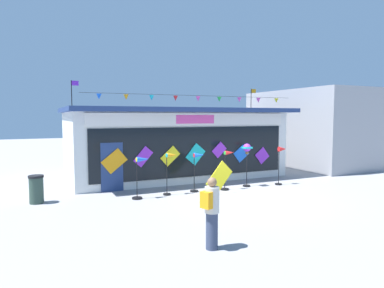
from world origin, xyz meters
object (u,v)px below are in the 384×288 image
(wind_spinner_far_left, at_px, (141,171))
(wind_spinner_center_left, at_px, (198,164))
(wind_spinner_center_right, at_px, (228,165))
(person_near_camera, at_px, (211,212))
(wind_spinner_left, at_px, (170,165))
(display_kite_on_ground, at_px, (219,178))
(trash_bin, at_px, (36,189))
(wind_spinner_right, at_px, (247,152))
(wind_spinner_far_right, at_px, (281,157))
(kite_shop_building, at_px, (172,141))

(wind_spinner_far_left, xyz_separation_m, wind_spinner_center_left, (2.43, 0.21, 0.10))
(wind_spinner_center_right, distance_m, person_near_camera, 6.52)
(wind_spinner_left, height_order, display_kite_on_ground, wind_spinner_left)
(wind_spinner_far_left, height_order, wind_spinner_center_left, wind_spinner_center_left)
(wind_spinner_far_left, distance_m, person_near_camera, 5.42)
(wind_spinner_far_left, relative_size, display_kite_on_ground, 1.30)
(trash_bin, distance_m, display_kite_on_ground, 6.72)
(wind_spinner_center_left, distance_m, wind_spinner_right, 2.39)
(wind_spinner_far_left, xyz_separation_m, wind_spinner_right, (4.80, 0.19, 0.46))
(wind_spinner_far_right, xyz_separation_m, trash_bin, (-10.00, 0.95, -0.74))
(wind_spinner_center_left, relative_size, display_kite_on_ground, 1.33)
(wind_spinner_right, bearing_deg, wind_spinner_left, -178.95)
(kite_shop_building, relative_size, display_kite_on_ground, 8.94)
(wind_spinner_center_right, xyz_separation_m, trash_bin, (-7.27, 0.87, -0.53))
(wind_spinner_far_left, distance_m, wind_spinner_right, 4.83)
(trash_bin, bearing_deg, kite_shop_building, 28.82)
(person_near_camera, bearing_deg, wind_spinner_left, -33.67)
(wind_spinner_right, bearing_deg, display_kite_on_ground, -156.27)
(wind_spinner_center_left, bearing_deg, wind_spinner_far_left, -175.13)
(wind_spinner_far_left, height_order, wind_spinner_center_right, wind_spinner_center_right)
(wind_spinner_right, height_order, person_near_camera, wind_spinner_right)
(wind_spinner_center_left, xyz_separation_m, person_near_camera, (-2.35, -5.63, -0.25))
(kite_shop_building, distance_m, wind_spinner_center_left, 4.34)
(wind_spinner_center_left, relative_size, wind_spinner_center_right, 0.97)
(wind_spinner_left, xyz_separation_m, trash_bin, (-4.77, 0.73, -0.67))
(display_kite_on_ground, bearing_deg, kite_shop_building, 89.96)
(wind_spinner_center_right, height_order, wind_spinner_right, wind_spinner_right)
(wind_spinner_left, distance_m, trash_bin, 4.87)
(wind_spinner_center_left, xyz_separation_m, trash_bin, (-5.99, 0.65, -0.64))
(wind_spinner_far_left, xyz_separation_m, trash_bin, (-3.56, 0.86, -0.54))
(wind_spinner_center_right, height_order, display_kite_on_ground, wind_spinner_center_right)
(wind_spinner_far_left, bearing_deg, kite_shop_building, 56.12)
(wind_spinner_left, relative_size, wind_spinner_right, 0.88)
(wind_spinner_far_left, xyz_separation_m, person_near_camera, (0.09, -5.42, -0.15))
(wind_spinner_left, bearing_deg, wind_spinner_far_right, -2.36)
(wind_spinner_far_right, bearing_deg, wind_spinner_right, 170.31)
(wind_spinner_far_right, relative_size, person_near_camera, 1.02)
(wind_spinner_far_right, bearing_deg, kite_shop_building, 127.11)
(wind_spinner_center_left, bearing_deg, wind_spinner_center_right, -9.53)
(wind_spinner_center_right, height_order, person_near_camera, person_near_camera)
(kite_shop_building, relative_size, wind_spinner_left, 6.50)
(wind_spinner_center_right, bearing_deg, wind_spinner_far_right, -1.66)
(trash_bin, bearing_deg, wind_spinner_far_left, -13.60)
(wind_spinner_center_right, bearing_deg, trash_bin, 173.19)
(kite_shop_building, xyz_separation_m, wind_spinner_far_right, (3.45, -4.55, -0.49))
(wind_spinner_left, bearing_deg, wind_spinner_far_left, -173.95)
(wind_spinner_left, height_order, wind_spinner_right, wind_spinner_right)
(wind_spinner_far_left, distance_m, wind_spinner_center_right, 3.72)
(kite_shop_building, bearing_deg, wind_spinner_far_left, -123.88)
(kite_shop_building, relative_size, person_near_camera, 6.42)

